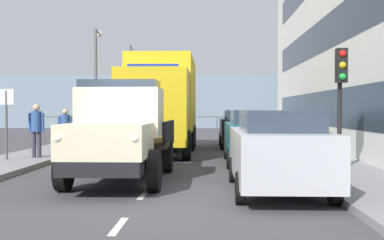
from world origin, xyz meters
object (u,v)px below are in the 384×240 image
at_px(pedestrian_strolling, 83,123).
at_px(car_silver_kerbside_near, 277,150).
at_px(lamp_post_promenade, 96,73).
at_px(street_sign, 6,111).
at_px(car_teal_kerbside_1, 254,136).
at_px(lorry_cargo_yellow, 162,101).
at_px(car_black_kerbside_2, 241,128).
at_px(pedestrian_couple_a, 65,127).
at_px(truck_vintage_cream, 120,133).
at_px(car_navy_oppositeside_0, 114,129).
at_px(pedestrian_couple_b, 97,122).
at_px(pedestrian_with_bag, 36,126).
at_px(lamp_post_far, 131,80).
at_px(traffic_light_near, 341,82).

bearing_deg(pedestrian_strolling, car_silver_kerbside_near, 123.21).
bearing_deg(lamp_post_promenade, street_sign, 87.58).
bearing_deg(lamp_post_promenade, car_teal_kerbside_1, 127.11).
bearing_deg(lorry_cargo_yellow, car_black_kerbside_2, -141.45).
bearing_deg(street_sign, pedestrian_couple_a, -111.55).
height_order(pedestrian_couple_a, street_sign, street_sign).
distance_m(truck_vintage_cream, car_silver_kerbside_near, 3.77).
relative_size(car_navy_oppositeside_0, pedestrian_couple_b, 2.33).
xyz_separation_m(car_teal_kerbside_1, street_sign, (7.90, 0.40, 0.79)).
xyz_separation_m(car_silver_kerbside_near, car_black_kerbside_2, (0.00, -11.74, -0.00)).
height_order(car_silver_kerbside_near, pedestrian_with_bag, pedestrian_with_bag).
bearing_deg(lamp_post_promenade, lorry_cargo_yellow, 124.07).
distance_m(pedestrian_couple_a, lamp_post_promenade, 8.03).
bearing_deg(lamp_post_far, lorry_cargo_yellow, 103.32).
bearing_deg(car_navy_oppositeside_0, pedestrian_with_bag, 71.35).
distance_m(truck_vintage_cream, pedestrian_strolling, 10.03).
xyz_separation_m(car_navy_oppositeside_0, pedestrian_with_bag, (1.63, 4.82, 0.30)).
bearing_deg(car_black_kerbside_2, lorry_cargo_yellow, 38.55).
bearing_deg(truck_vintage_cream, lamp_post_promenade, -74.28).
height_order(lorry_cargo_yellow, pedestrian_with_bag, lorry_cargo_yellow).
bearing_deg(car_black_kerbside_2, car_silver_kerbside_near, 90.00).
bearing_deg(lamp_post_far, traffic_light_near, 111.64).
relative_size(truck_vintage_cream, pedestrian_couple_b, 3.37).
relative_size(car_black_kerbside_2, pedestrian_couple_a, 2.55).
xyz_separation_m(traffic_light_near, lamp_post_far, (9.65, -24.33, 1.64)).
bearing_deg(truck_vintage_cream, pedestrian_couple_a, -62.58).
bearing_deg(traffic_light_near, pedestrian_with_bag, -17.08).
relative_size(lorry_cargo_yellow, pedestrian_couple_b, 4.90).
distance_m(pedestrian_with_bag, lamp_post_promenade, 9.95).
relative_size(car_teal_kerbside_1, lamp_post_promenade, 0.76).
relative_size(car_navy_oppositeside_0, pedestrian_couple_a, 2.41).
bearing_deg(car_navy_oppositeside_0, lamp_post_far, -82.96).
distance_m(pedestrian_couple_b, lamp_post_promenade, 3.22).
height_order(car_black_kerbside_2, lamp_post_far, lamp_post_far).
relative_size(truck_vintage_cream, traffic_light_near, 1.76).
height_order(car_black_kerbside_2, lamp_post_promenade, lamp_post_promenade).
bearing_deg(street_sign, car_black_kerbside_2, -139.03).
distance_m(car_silver_kerbside_near, pedestrian_couple_b, 15.01).
bearing_deg(pedestrian_couple_a, lorry_cargo_yellow, -156.73).
bearing_deg(traffic_light_near, car_silver_kerbside_near, 52.66).
distance_m(car_navy_oppositeside_0, street_sign, 6.00).
xyz_separation_m(car_teal_kerbside_1, car_black_kerbside_2, (0.00, -6.46, -0.00)).
relative_size(pedestrian_with_bag, traffic_light_near, 0.55).
distance_m(lorry_cargo_yellow, car_black_kerbside_2, 4.45).
relative_size(pedestrian_couple_b, lamp_post_promenade, 0.28).
xyz_separation_m(pedestrian_couple_b, lamp_post_promenade, (0.44, -1.88, 2.57)).
bearing_deg(car_black_kerbside_2, pedestrian_couple_b, -12.26).
bearing_deg(car_black_kerbside_2, truck_vintage_cream, 71.34).
height_order(lorry_cargo_yellow, street_sign, lorry_cargo_yellow).
xyz_separation_m(car_teal_kerbside_1, pedestrian_with_bag, (7.17, -0.24, 0.30)).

